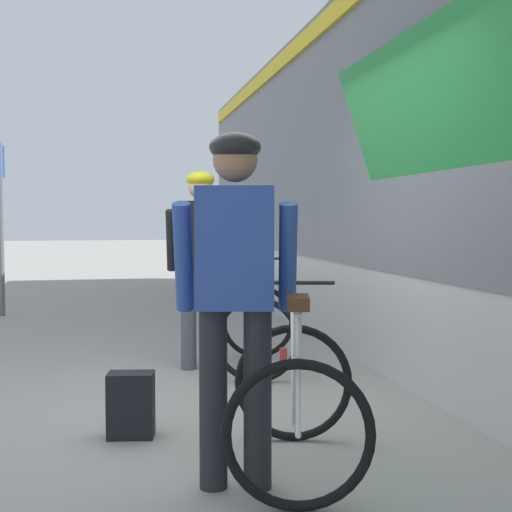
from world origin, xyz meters
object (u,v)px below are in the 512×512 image
object	(u,v)px
cyclist_far_in_dark	(201,251)
water_bottle_by_the_backpack	(127,418)
water_bottle_near_the_bikes	(283,358)
train_car	(510,154)
bicycle_near_white	(296,397)
platform_sign_post	(0,198)
cyclist_near_in_blue	(235,277)
bicycle_far_teal	(257,325)
backpack_on_platform	(131,405)

from	to	relation	value
cyclist_far_in_dark	water_bottle_by_the_backpack	xyz separation A→B (m)	(-0.70, -1.78, -0.95)
water_bottle_near_the_bikes	train_car	bearing A→B (deg)	1.06
train_car	bicycle_near_white	bearing A→B (deg)	-137.90
bicycle_near_white	platform_sign_post	bearing A→B (deg)	110.06
water_bottle_by_the_backpack	platform_sign_post	bearing A→B (deg)	105.15
cyclist_near_in_blue	bicycle_near_white	xyz separation A→B (m)	(0.35, 0.14, -0.65)
cyclist_near_in_blue	bicycle_far_teal	world-z (taller)	cyclist_near_in_blue
bicycle_near_white	water_bottle_by_the_backpack	xyz separation A→B (m)	(-0.86, 0.85, -0.30)
bicycle_far_teal	water_bottle_by_the_backpack	size ratio (longest dim) A/B	5.85
train_car	water_bottle_by_the_backpack	distance (m)	4.45
water_bottle_near_the_bikes	cyclist_far_in_dark	bearing A→B (deg)	169.42
bicycle_near_white	water_bottle_near_the_bikes	xyz separation A→B (m)	(0.57, 2.50, -0.31)
backpack_on_platform	water_bottle_by_the_backpack	size ratio (longest dim) A/B	1.95
water_bottle_near_the_bikes	bicycle_near_white	bearing A→B (deg)	-102.79
water_bottle_near_the_bikes	bicycle_far_teal	bearing A→B (deg)	-179.71
cyclist_far_in_dark	water_bottle_near_the_bikes	xyz separation A→B (m)	(0.73, -0.14, -0.96)
backpack_on_platform	platform_sign_post	distance (m)	6.20
cyclist_near_in_blue	water_bottle_by_the_backpack	distance (m)	1.47
cyclist_near_in_blue	bicycle_far_teal	size ratio (longest dim) A/B	1.47
cyclist_near_in_blue	water_bottle_near_the_bikes	world-z (taller)	cyclist_near_in_blue
train_car	cyclist_near_in_blue	world-z (taller)	train_car
water_bottle_near_the_bikes	platform_sign_post	xyz separation A→B (m)	(-2.98, 4.11, 1.53)
train_car	cyclist_near_in_blue	size ratio (longest dim) A/B	9.57
train_car	bicycle_near_white	world-z (taller)	train_car
cyclist_far_in_dark	water_bottle_by_the_backpack	bearing A→B (deg)	-111.38
cyclist_far_in_dark	bicycle_far_teal	size ratio (longest dim) A/B	1.47
cyclist_near_in_blue	platform_sign_post	size ratio (longest dim) A/B	0.73
train_car	platform_sign_post	distance (m)	6.63
cyclist_near_in_blue	bicycle_far_teal	distance (m)	2.80
bicycle_near_white	water_bottle_near_the_bikes	world-z (taller)	bicycle_near_white
bicycle_near_white	water_bottle_by_the_backpack	bearing A→B (deg)	135.07
water_bottle_near_the_bikes	water_bottle_by_the_backpack	bearing A→B (deg)	-130.86
cyclist_far_in_dark	bicycle_near_white	bearing A→B (deg)	-86.56
cyclist_far_in_dark	platform_sign_post	world-z (taller)	platform_sign_post
backpack_on_platform	train_car	bearing A→B (deg)	35.31
bicycle_near_white	platform_sign_post	world-z (taller)	platform_sign_post
water_bottle_near_the_bikes	water_bottle_by_the_backpack	xyz separation A→B (m)	(-1.42, -1.65, 0.01)
water_bottle_by_the_backpack	platform_sign_post	size ratio (longest dim) A/B	0.09
cyclist_far_in_dark	train_car	bearing A→B (deg)	-1.81
train_car	cyclist_far_in_dark	distance (m)	3.11
cyclist_near_in_blue	bicycle_near_white	world-z (taller)	cyclist_near_in_blue
cyclist_near_in_blue	cyclist_far_in_dark	distance (m)	2.78
train_car	bicycle_far_teal	world-z (taller)	train_car
bicycle_near_white	bicycle_far_teal	bearing A→B (deg)	82.51
bicycle_near_white	bicycle_far_teal	distance (m)	2.52
bicycle_far_teal	water_bottle_near_the_bikes	distance (m)	0.39
cyclist_far_in_dark	water_bottle_near_the_bikes	bearing A→B (deg)	-10.58
bicycle_far_teal	water_bottle_by_the_backpack	world-z (taller)	bicycle_far_teal
train_car	backpack_on_platform	bearing A→B (deg)	-154.25
cyclist_far_in_dark	water_bottle_near_the_bikes	distance (m)	1.21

